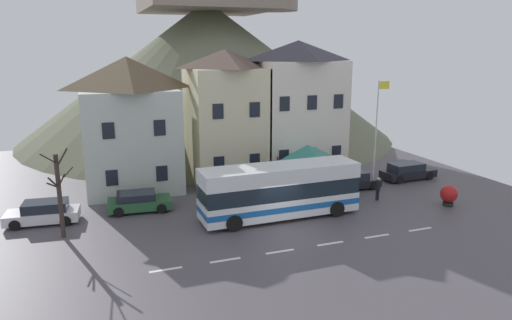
# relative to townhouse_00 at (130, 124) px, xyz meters

# --- Properties ---
(ground_plane) EXTENTS (40.00, 60.00, 0.07)m
(ground_plane) POSITION_rel_townhouse_00_xyz_m (7.50, -12.13, -4.94)
(ground_plane) COLOR #4F4950
(townhouse_00) EXTENTS (6.77, 6.33, 9.83)m
(townhouse_00) POSITION_rel_townhouse_00_xyz_m (0.00, 0.00, 0.00)
(townhouse_00) COLOR silver
(townhouse_00) RESTS_ON ground_plane
(townhouse_01) EXTENTS (5.58, 5.74, 10.31)m
(townhouse_01) POSITION_rel_townhouse_00_xyz_m (7.28, -0.29, 0.24)
(townhouse_01) COLOR beige
(townhouse_01) RESTS_ON ground_plane
(townhouse_02) EXTENTS (6.88, 5.35, 10.98)m
(townhouse_02) POSITION_rel_townhouse_00_xyz_m (13.35, -0.49, 0.58)
(townhouse_02) COLOR silver
(townhouse_02) RESTS_ON ground_plane
(hilltop_castle) EXTENTS (42.91, 42.91, 22.15)m
(hilltop_castle) POSITION_rel_townhouse_00_xyz_m (10.98, 19.24, 3.42)
(hilltop_castle) COLOR #62664E
(hilltop_castle) RESTS_ON ground_plane
(transit_bus) EXTENTS (10.16, 2.84, 3.36)m
(transit_bus) POSITION_rel_townhouse_00_xyz_m (7.99, -9.61, -3.22)
(transit_bus) COLOR white
(transit_bus) RESTS_ON ground_plane
(bus_shelter) EXTENTS (3.60, 3.60, 3.55)m
(bus_shelter) POSITION_rel_townhouse_00_xyz_m (11.99, -5.29, -1.96)
(bus_shelter) COLOR #473D33
(bus_shelter) RESTS_ON ground_plane
(parked_car_00) EXTENTS (4.02, 2.09, 1.32)m
(parked_car_00) POSITION_rel_townhouse_00_xyz_m (15.55, -5.82, -4.27)
(parked_car_00) COLOR black
(parked_car_00) RESTS_ON ground_plane
(parked_car_01) EXTENTS (4.20, 2.29, 1.26)m
(parked_car_01) POSITION_rel_townhouse_00_xyz_m (-0.22, -5.32, -4.29)
(parked_car_01) COLOR #2A5B35
(parked_car_01) RESTS_ON ground_plane
(parked_car_02) EXTENTS (4.55, 2.00, 1.35)m
(parked_car_02) POSITION_rel_townhouse_00_xyz_m (21.11, -5.19, -4.25)
(parked_car_02) COLOR black
(parked_car_02) RESTS_ON ground_plane
(parked_car_03) EXTENTS (4.37, 2.22, 1.37)m
(parked_car_03) POSITION_rel_townhouse_00_xyz_m (-5.92, -5.63, -4.24)
(parked_car_03) COLOR white
(parked_car_03) RESTS_ON ground_plane
(pedestrian_00) EXTENTS (0.31, 0.28, 1.53)m
(pedestrian_00) POSITION_rel_townhouse_00_xyz_m (12.37, -7.26, -4.05)
(pedestrian_00) COLOR #38332D
(pedestrian_00) RESTS_ON ground_plane
(pedestrian_01) EXTENTS (0.35, 0.35, 1.65)m
(pedestrian_01) POSITION_rel_townhouse_00_xyz_m (15.75, -8.86, -3.91)
(pedestrian_01) COLOR black
(pedestrian_01) RESTS_ON ground_plane
(public_bench) EXTENTS (1.60, 0.48, 0.87)m
(public_bench) POSITION_rel_townhouse_00_xyz_m (10.80, -3.71, -4.44)
(public_bench) COLOR brown
(public_bench) RESTS_ON ground_plane
(flagpole) EXTENTS (0.95, 0.10, 8.13)m
(flagpole) POSITION_rel_townhouse_00_xyz_m (17.05, -6.46, -0.26)
(flagpole) COLOR silver
(flagpole) RESTS_ON ground_plane
(harbour_buoy) EXTENTS (1.16, 1.16, 1.41)m
(harbour_buoy) POSITION_rel_townhouse_00_xyz_m (19.59, -11.52, -4.13)
(harbour_buoy) COLOR black
(harbour_buoy) RESTS_ON ground_plane
(bare_tree_00) EXTENTS (1.57, 1.29, 5.19)m
(bare_tree_00) POSITION_rel_townhouse_00_xyz_m (-4.75, -8.43, -2.25)
(bare_tree_00) COLOR #382D28
(bare_tree_00) RESTS_ON ground_plane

